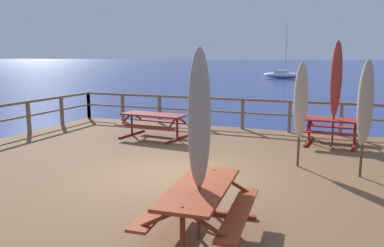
# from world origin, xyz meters

# --- Properties ---
(ground_plane) EXTENTS (600.00, 600.00, 0.00)m
(ground_plane) POSITION_xyz_m (0.00, 0.00, 0.00)
(ground_plane) COLOR navy
(wooden_deck) EXTENTS (13.47, 11.99, 0.66)m
(wooden_deck) POSITION_xyz_m (0.00, 0.00, 0.33)
(wooden_deck) COLOR brown
(wooden_deck) RESTS_ON ground
(railing_waterside_far) EXTENTS (13.27, 0.10, 1.09)m
(railing_waterside_far) POSITION_xyz_m (0.00, 5.84, 1.40)
(railing_waterside_far) COLOR brown
(railing_waterside_far) RESTS_ON wooden_deck
(picnic_table_mid_left) EXTENTS (1.55, 2.10, 0.78)m
(picnic_table_mid_left) POSITION_xyz_m (1.50, -2.58, 1.22)
(picnic_table_mid_left) COLOR #993819
(picnic_table_mid_left) RESTS_ON wooden_deck
(picnic_table_front_left) EXTENTS (1.72, 1.51, 0.78)m
(picnic_table_front_left) POSITION_xyz_m (3.05, 4.34, 1.21)
(picnic_table_front_left) COLOR maroon
(picnic_table_front_left) RESTS_ON wooden_deck
(picnic_table_back_left) EXTENTS (2.18, 1.58, 0.78)m
(picnic_table_back_left) POSITION_xyz_m (-2.27, 3.34, 1.23)
(picnic_table_back_left) COLOR maroon
(picnic_table_back_left) RESTS_ON wooden_deck
(patio_umbrella_tall_front) EXTENTS (0.32, 0.32, 2.71)m
(patio_umbrella_tall_front) POSITION_xyz_m (1.49, -2.64, 2.39)
(patio_umbrella_tall_front) COLOR #4C3828
(patio_umbrella_tall_front) RESTS_ON wooden_deck
(patio_umbrella_tall_back_right) EXTENTS (0.32, 0.32, 3.02)m
(patio_umbrella_tall_back_right) POSITION_xyz_m (3.09, 4.29, 2.59)
(patio_umbrella_tall_back_right) COLOR #4C3828
(patio_umbrella_tall_back_right) RESTS_ON wooden_deck
(patio_umbrella_tall_mid_left) EXTENTS (0.32, 0.32, 2.46)m
(patio_umbrella_tall_mid_left) POSITION_xyz_m (2.40, 1.66, 2.23)
(patio_umbrella_tall_mid_left) COLOR #4C3828
(patio_umbrella_tall_mid_left) RESTS_ON wooden_deck
(patio_umbrella_tall_back_left) EXTENTS (0.32, 0.32, 2.53)m
(patio_umbrella_tall_back_left) POSITION_xyz_m (3.75, 1.32, 2.27)
(patio_umbrella_tall_back_left) COLOR #4C3828
(patio_umbrella_tall_back_left) RESTS_ON wooden_deck
(sailboat_distant) EXTENTS (6.23, 3.06, 7.72)m
(sailboat_distant) POSITION_xyz_m (-5.00, 49.69, 0.51)
(sailboat_distant) COLOR silver
(sailboat_distant) RESTS_ON ground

